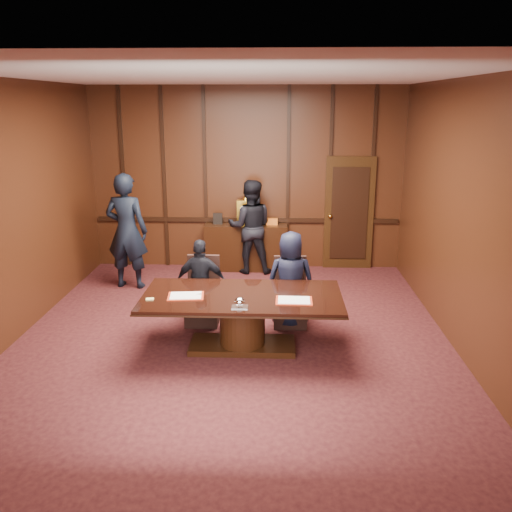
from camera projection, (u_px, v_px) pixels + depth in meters
The scene contains 13 objects.
room at pixel (237, 215), 7.24m from camera, with size 7.00×7.04×3.50m.
sideboard at pixel (246, 245), 10.59m from camera, with size 1.60×0.45×1.54m.
conference_table at pixel (242, 313), 7.14m from camera, with size 2.62×1.32×0.76m.
folder_left at pixel (186, 296), 7.00m from camera, with size 0.49×0.38×0.02m.
folder_right at pixel (294, 301), 6.84m from camera, with size 0.47×0.34×0.02m.
inkstand at pixel (240, 303), 6.62m from camera, with size 0.20×0.14×0.12m.
notepad at pixel (150, 299), 6.89m from camera, with size 0.10×0.07×0.01m, color #E3C36F.
chair_left at pixel (203, 304), 8.07m from camera, with size 0.49×0.49×0.99m.
chair_right at pixel (290, 305), 8.02m from camera, with size 0.49×0.49×0.99m.
signatory_left at pixel (201, 283), 7.90m from camera, with size 0.76×0.32×1.29m, color black.
signatory_right at pixel (291, 280), 7.83m from camera, with size 0.69×0.45×1.42m, color black.
witness_left at pixel (127, 231), 9.44m from camera, with size 0.74×0.49×2.04m, color black.
witness_right at pixel (250, 227), 10.32m from camera, with size 0.87×0.68×1.79m, color black.
Camera 1 is at (0.61, -6.96, 3.18)m, focal length 38.00 mm.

